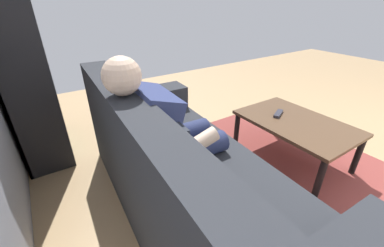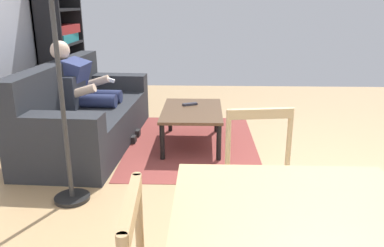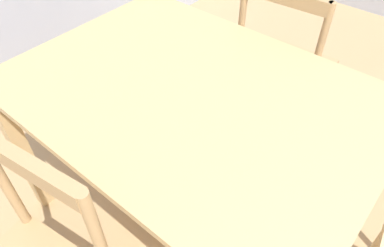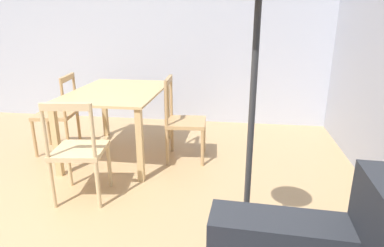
{
  "view_description": "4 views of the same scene",
  "coord_description": "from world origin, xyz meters",
  "px_view_note": "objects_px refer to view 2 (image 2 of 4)",
  "views": [
    {
      "loc": [
        0.08,
        2.72,
        1.38
      ],
      "look_at": [
        1.14,
        2.02,
        0.71
      ],
      "focal_mm": 22.59,
      "sensor_mm": 36.0,
      "label": 1
    },
    {
      "loc": [
        -2.84,
        0.76,
        1.52
      ],
      "look_at": [
        1.16,
        0.9,
        0.24
      ],
      "focal_mm": 35.83,
      "sensor_mm": 36.0,
      "label": 2
    },
    {
      "loc": [
        -1.16,
        -0.35,
        1.56
      ],
      "look_at": [
        -1.79,
        0.4,
        0.6
      ],
      "focal_mm": 33.92,
      "sensor_mm": 36.0,
      "label": 3
    },
    {
      "loc": [
        1.62,
        1.74,
        1.54
      ],
      "look_at": [
        -0.32,
        1.46,
        0.9
      ],
      "focal_mm": 30.73,
      "sensor_mm": 36.0,
      "label": 4
    }
  ],
  "objects_px": {
    "person_lounging": "(86,90)",
    "couch": "(84,115)",
    "tv_remote": "(190,104)",
    "bookshelf": "(62,56)",
    "dining_chair_facing_couch": "(264,192)",
    "coffee_table": "(192,114)"
  },
  "relations": [
    {
      "from": "person_lounging",
      "to": "couch",
      "type": "bearing_deg",
      "value": -175.64
    },
    {
      "from": "tv_remote",
      "to": "couch",
      "type": "bearing_deg",
      "value": 73.87
    },
    {
      "from": "bookshelf",
      "to": "dining_chair_facing_couch",
      "type": "height_order",
      "value": "bookshelf"
    },
    {
      "from": "dining_chair_facing_couch",
      "to": "person_lounging",
      "type": "bearing_deg",
      "value": 38.64
    },
    {
      "from": "person_lounging",
      "to": "tv_remote",
      "type": "xyz_separation_m",
      "value": [
        0.03,
        -1.17,
        -0.16
      ]
    },
    {
      "from": "coffee_table",
      "to": "person_lounging",
      "type": "bearing_deg",
      "value": 82.81
    },
    {
      "from": "person_lounging",
      "to": "tv_remote",
      "type": "bearing_deg",
      "value": -88.66
    },
    {
      "from": "person_lounging",
      "to": "coffee_table",
      "type": "height_order",
      "value": "person_lounging"
    },
    {
      "from": "coffee_table",
      "to": "tv_remote",
      "type": "height_order",
      "value": "tv_remote"
    },
    {
      "from": "bookshelf",
      "to": "coffee_table",
      "type": "bearing_deg",
      "value": -127.35
    },
    {
      "from": "couch",
      "to": "dining_chair_facing_couch",
      "type": "relative_size",
      "value": 2.35
    },
    {
      "from": "person_lounging",
      "to": "coffee_table",
      "type": "xyz_separation_m",
      "value": [
        -0.15,
        -1.2,
        -0.22
      ]
    },
    {
      "from": "bookshelf",
      "to": "couch",
      "type": "bearing_deg",
      "value": -153.53
    },
    {
      "from": "coffee_table",
      "to": "bookshelf",
      "type": "xyz_separation_m",
      "value": [
        1.46,
        1.92,
        0.42
      ]
    },
    {
      "from": "couch",
      "to": "tv_remote",
      "type": "relative_size",
      "value": 12.63
    },
    {
      "from": "tv_remote",
      "to": "bookshelf",
      "type": "relative_size",
      "value": 0.09
    },
    {
      "from": "couch",
      "to": "bookshelf",
      "type": "bearing_deg",
      "value": 26.47
    },
    {
      "from": "couch",
      "to": "person_lounging",
      "type": "bearing_deg",
      "value": 4.36
    },
    {
      "from": "bookshelf",
      "to": "tv_remote",
      "type": "bearing_deg",
      "value": -124.23
    },
    {
      "from": "coffee_table",
      "to": "bookshelf",
      "type": "height_order",
      "value": "bookshelf"
    },
    {
      "from": "couch",
      "to": "coffee_table",
      "type": "bearing_deg",
      "value": -89.7
    },
    {
      "from": "coffee_table",
      "to": "dining_chair_facing_couch",
      "type": "relative_size",
      "value": 1.06
    }
  ]
}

